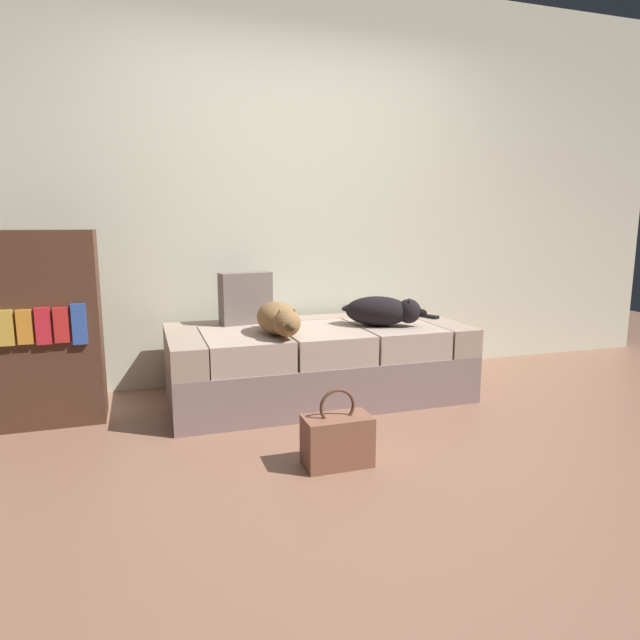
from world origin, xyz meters
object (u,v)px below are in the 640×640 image
object	(u,v)px
dog_dark	(383,311)
bookshelf	(48,328)
dog_tan	(279,319)
handbag	(337,440)
couch	(318,362)
throw_pillow	(246,298)
tv_remote	(429,316)

from	to	relation	value
dog_dark	bookshelf	bearing A→B (deg)	175.63
dog_tan	handbag	xyz separation A→B (m)	(0.07, -0.83, -0.45)
handbag	bookshelf	xyz separation A→B (m)	(-1.36, 1.06, 0.42)
couch	dog_dark	distance (m)	0.54
dog_tan	throw_pillow	size ratio (longest dim) A/B	1.67
couch	dog_dark	world-z (taller)	dog_dark
dog_tan	dog_dark	size ratio (longest dim) A/B	1.06
throw_pillow	bookshelf	xyz separation A→B (m)	(-1.17, -0.20, -0.10)
tv_remote	bookshelf	size ratio (longest dim) A/B	0.14
handbag	bookshelf	world-z (taller)	bookshelf
couch	dog_tan	size ratio (longest dim) A/B	3.35
dog_dark	throw_pillow	world-z (taller)	throw_pillow
tv_remote	throw_pillow	world-z (taller)	throw_pillow
tv_remote	throw_pillow	bearing A→B (deg)	152.02
throw_pillow	bookshelf	size ratio (longest dim) A/B	0.31
throw_pillow	handbag	world-z (taller)	throw_pillow
throw_pillow	dog_dark	bearing A→B (deg)	-22.97
couch	dog_tan	bearing A→B (deg)	-147.77
dog_dark	bookshelf	distance (m)	2.00
dog_dark	handbag	distance (m)	1.19
couch	bookshelf	distance (m)	1.62
dog_tan	tv_remote	distance (m)	1.18
throw_pillow	handbag	bearing A→B (deg)	-81.33
dog_dark	tv_remote	distance (m)	0.48
couch	throw_pillow	world-z (taller)	throw_pillow
dog_tan	dog_dark	distance (m)	0.72
dog_dark	couch	bearing A→B (deg)	164.69
couch	throw_pillow	bearing A→B (deg)	150.31
handbag	bookshelf	size ratio (longest dim) A/B	0.34
tv_remote	handbag	size ratio (longest dim) A/B	0.40
dog_dark	bookshelf	size ratio (longest dim) A/B	0.48
tv_remote	bookshelf	world-z (taller)	bookshelf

